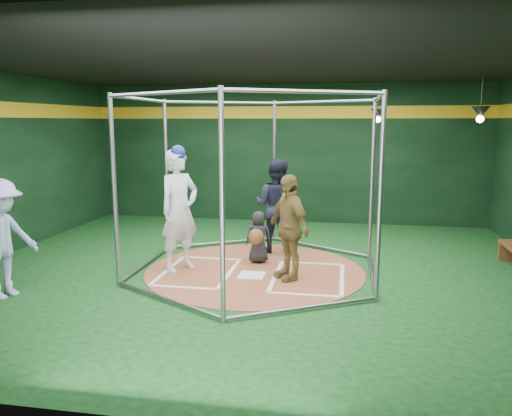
# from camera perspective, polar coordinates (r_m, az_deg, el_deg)

# --- Properties ---
(room_shell) EXTENTS (10.10, 9.10, 3.53)m
(room_shell) POSITION_cam_1_polar(r_m,az_deg,el_deg) (8.43, -0.11, 4.28)
(room_shell) COLOR #0C3711
(room_shell) RESTS_ON ground
(clay_disc) EXTENTS (3.80, 3.80, 0.01)m
(clay_disc) POSITION_cam_1_polar(r_m,az_deg,el_deg) (8.77, -0.12, -7.17)
(clay_disc) COLOR #975637
(clay_disc) RESTS_ON ground
(home_plate) EXTENTS (0.43, 0.43, 0.01)m
(home_plate) POSITION_cam_1_polar(r_m,az_deg,el_deg) (8.48, -0.48, -7.68)
(home_plate) COLOR white
(home_plate) RESTS_ON clay_disc
(batter_box_left) EXTENTS (1.17, 1.77, 0.01)m
(batter_box_left) POSITION_cam_1_polar(r_m,az_deg,el_deg) (8.75, -6.60, -7.21)
(batter_box_left) COLOR white
(batter_box_left) RESTS_ON clay_disc
(batter_box_right) EXTENTS (1.17, 1.77, 0.01)m
(batter_box_right) POSITION_cam_1_polar(r_m,az_deg,el_deg) (8.41, 6.02, -7.89)
(batter_box_right) COLOR white
(batter_box_right) RESTS_ON clay_disc
(batting_cage) EXTENTS (4.05, 4.67, 3.00)m
(batting_cage) POSITION_cam_1_polar(r_m,az_deg,el_deg) (8.45, -0.12, 2.56)
(batting_cage) COLOR gray
(batting_cage) RESTS_ON ground
(pendant_lamp_near) EXTENTS (0.34, 0.34, 0.90)m
(pendant_lamp_near) POSITION_cam_1_polar(r_m,az_deg,el_deg) (11.87, 13.79, 10.39)
(pendant_lamp_near) COLOR black
(pendant_lamp_near) RESTS_ON room_shell
(pendant_lamp_far) EXTENTS (0.34, 0.34, 0.90)m
(pendant_lamp_far) POSITION_cam_1_polar(r_m,az_deg,el_deg) (10.55, 24.27, 9.91)
(pendant_lamp_far) COLOR black
(pendant_lamp_far) RESTS_ON room_shell
(batter_figure) EXTENTS (0.84, 0.92, 2.17)m
(batter_figure) POSITION_cam_1_polar(r_m,az_deg,el_deg) (8.68, -8.75, -0.15)
(batter_figure) COLOR silver
(batter_figure) RESTS_ON clay_disc
(visitor_leopard) EXTENTS (0.97, 1.05, 1.73)m
(visitor_leopard) POSITION_cam_1_polar(r_m,az_deg,el_deg) (8.14, 3.74, -2.19)
(visitor_leopard) COLOR #A68B47
(visitor_leopard) RESTS_ON clay_disc
(catcher_figure) EXTENTS (0.52, 0.59, 0.96)m
(catcher_figure) POSITION_cam_1_polar(r_m,az_deg,el_deg) (9.11, 0.24, -3.31)
(catcher_figure) COLOR black
(catcher_figure) RESTS_ON clay_disc
(umpire) EXTENTS (1.03, 0.88, 1.85)m
(umpire) POSITION_cam_1_polar(r_m,az_deg,el_deg) (9.82, 2.33, 0.25)
(umpire) COLOR black
(umpire) RESTS_ON clay_disc
(bystander_blue) EXTENTS (0.95, 1.28, 1.77)m
(bystander_blue) POSITION_cam_1_polar(r_m,az_deg,el_deg) (8.18, -27.08, -3.17)
(bystander_blue) COLOR #9AA9CC
(bystander_blue) RESTS_ON ground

